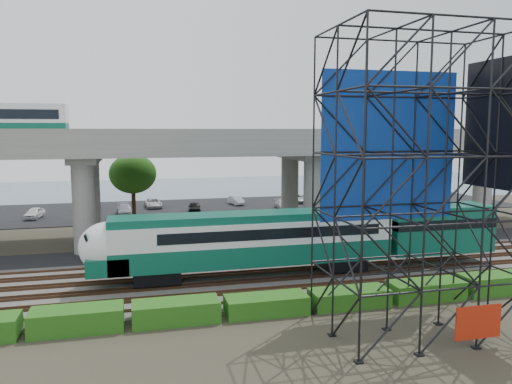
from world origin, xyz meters
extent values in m
plane|color=#474233|center=(0.00, 0.00, 0.00)|extent=(140.00, 140.00, 0.00)
cube|color=slate|center=(0.00, 2.00, 0.10)|extent=(90.00, 12.00, 0.20)
cube|color=black|center=(0.00, 10.50, 0.04)|extent=(90.00, 5.00, 0.08)
cube|color=black|center=(0.00, 34.00, 0.04)|extent=(90.00, 18.00, 0.08)
cube|color=#435C6E|center=(0.00, 56.00, 0.01)|extent=(140.00, 40.00, 0.03)
cube|color=#472D1E|center=(0.00, -2.72, 0.28)|extent=(90.00, 0.08, 0.16)
cube|color=#472D1E|center=(0.00, -1.28, 0.28)|extent=(90.00, 0.08, 0.16)
cube|color=#472D1E|center=(0.00, -0.72, 0.28)|extent=(90.00, 0.08, 0.16)
cube|color=#472D1E|center=(0.00, 0.72, 0.28)|extent=(90.00, 0.08, 0.16)
cube|color=#472D1E|center=(0.00, 1.28, 0.28)|extent=(90.00, 0.08, 0.16)
cube|color=#472D1E|center=(0.00, 2.72, 0.28)|extent=(90.00, 0.08, 0.16)
cube|color=#472D1E|center=(0.00, 3.28, 0.28)|extent=(90.00, 0.08, 0.16)
cube|color=#472D1E|center=(0.00, 4.72, 0.28)|extent=(90.00, 0.08, 0.16)
cube|color=#472D1E|center=(0.00, 5.28, 0.28)|extent=(90.00, 0.08, 0.16)
cube|color=#472D1E|center=(0.00, 6.72, 0.28)|extent=(90.00, 0.08, 0.16)
cube|color=black|center=(-4.70, 2.00, 0.81)|extent=(3.00, 2.20, 0.90)
cube|color=black|center=(8.30, 2.00, 0.81)|extent=(3.00, 2.20, 0.90)
cube|color=#0B4F3D|center=(1.80, 2.00, 1.96)|extent=(19.00, 3.00, 1.40)
cube|color=silver|center=(1.80, 2.00, 3.41)|extent=(19.00, 3.00, 1.50)
cube|color=#0B4F3D|center=(1.80, 2.00, 4.41)|extent=(19.00, 2.60, 0.50)
cube|color=black|center=(2.80, 2.00, 3.46)|extent=(15.00, 3.06, 0.70)
ellipsoid|color=silver|center=(-7.70, 2.00, 2.86)|extent=(3.60, 3.00, 3.20)
cube|color=#0B4F3D|center=(-7.70, 2.00, 1.81)|extent=(2.60, 3.00, 1.10)
cube|color=black|center=(-8.80, 2.00, 3.36)|extent=(0.48, 2.00, 1.09)
cube|color=#0B4F3D|center=(15.80, 2.00, 2.96)|extent=(8.00, 3.00, 3.40)
cube|color=#9E9B93|center=(0.00, 16.00, 8.60)|extent=(80.00, 12.00, 1.20)
cube|color=#9E9B93|center=(0.00, 10.25, 9.75)|extent=(80.00, 0.50, 1.10)
cube|color=#9E9B93|center=(0.00, 21.75, 9.75)|extent=(80.00, 0.50, 1.10)
cylinder|color=#9E9B93|center=(-10.00, 12.50, 4.00)|extent=(1.80, 1.80, 8.00)
cylinder|color=#9E9B93|center=(-10.00, 19.50, 4.00)|extent=(1.80, 1.80, 8.00)
cube|color=#9E9B93|center=(-10.00, 16.00, 7.70)|extent=(2.40, 9.00, 0.60)
cylinder|color=#9E9B93|center=(10.00, 12.50, 4.00)|extent=(1.80, 1.80, 8.00)
cylinder|color=#9E9B93|center=(10.00, 19.50, 4.00)|extent=(1.80, 1.80, 8.00)
cube|color=#9E9B93|center=(10.00, 16.00, 7.70)|extent=(2.40, 9.00, 0.60)
cylinder|color=#9E9B93|center=(28.00, 12.50, 4.00)|extent=(1.80, 1.80, 8.00)
cylinder|color=#9E9B93|center=(28.00, 19.50, 4.00)|extent=(1.80, 1.80, 8.00)
cube|color=#9E9B93|center=(28.00, 16.00, 7.70)|extent=(2.40, 9.00, 0.60)
cube|color=#0D3394|center=(7.89, -4.95, 9.30)|extent=(8.10, 0.08, 8.25)
cube|color=black|center=(12.44, -8.00, 10.50)|extent=(0.06, 5.40, 6.75)
cube|color=#B4230C|center=(9.39, -11.05, 1.30)|extent=(2.40, 0.08, 1.60)
cube|color=black|center=(7.89, -8.00, 0.04)|extent=(9.36, 6.36, 0.08)
cube|color=#1E5012|center=(-9.00, -4.30, 0.60)|extent=(4.60, 1.80, 1.20)
cube|color=#1E5012|center=(-4.00, -4.30, 0.58)|extent=(4.60, 1.80, 1.15)
cube|color=#1E5012|center=(1.00, -4.30, 0.52)|extent=(4.60, 1.80, 1.03)
cube|color=#1E5012|center=(6.00, -4.30, 0.51)|extent=(4.60, 1.80, 1.01)
cube|color=#1E5012|center=(11.00, -4.30, 0.56)|extent=(4.60, 1.80, 1.12)
cube|color=#1E5012|center=(16.00, -4.30, 0.60)|extent=(4.60, 1.80, 1.20)
cylinder|color=#382314|center=(14.00, 12.50, 2.40)|extent=(0.44, 0.44, 4.80)
ellipsoid|color=#1E5012|center=(14.00, 12.50, 5.60)|extent=(4.94, 4.94, 4.18)
cylinder|color=#382314|center=(-6.00, 24.00, 2.40)|extent=(0.44, 0.44, 4.80)
ellipsoid|color=#1E5012|center=(-6.00, 24.00, 5.60)|extent=(4.94, 4.94, 4.18)
imported|color=black|center=(-4.85, 10.48, 0.74)|extent=(5.26, 4.00, 1.33)
imported|color=white|center=(-17.16, 31.00, 0.71)|extent=(2.09, 3.89, 1.26)
imported|color=#A0A2A8|center=(-11.34, 36.00, 0.72)|extent=(2.15, 4.08, 1.28)
imported|color=#93949A|center=(-7.06, 31.00, 0.71)|extent=(2.15, 4.51, 1.27)
imported|color=silver|center=(-3.50, 36.00, 0.67)|extent=(2.28, 4.41, 1.19)
imported|color=black|center=(1.32, 31.00, 0.72)|extent=(1.90, 3.87, 1.27)
imported|color=#A3A5AB|center=(7.62, 36.00, 0.67)|extent=(1.93, 3.74, 1.18)
imported|color=#BABABA|center=(12.76, 31.00, 0.63)|extent=(1.68, 3.84, 1.10)
imported|color=#9B9FA3|center=(16.33, 36.00, 0.67)|extent=(2.34, 4.41, 1.18)
camera|label=1|loc=(-6.04, -30.17, 10.18)|focal=35.00mm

